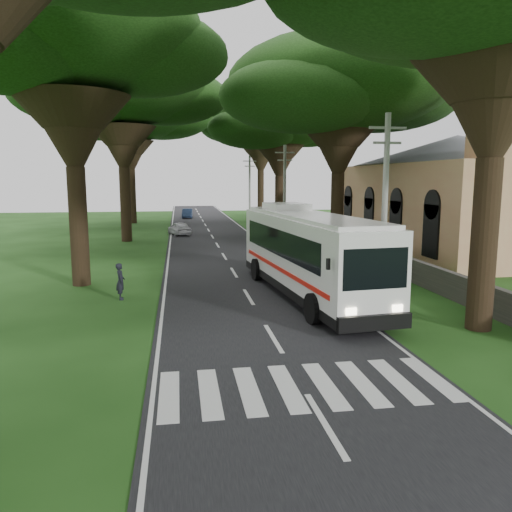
# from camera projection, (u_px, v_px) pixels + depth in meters

# --- Properties ---
(ground) EXTENTS (140.00, 140.00, 0.00)m
(ground) POSITION_uv_depth(u_px,v_px,m) (286.00, 360.00, 14.85)
(ground) COLOR #1A4012
(ground) RESTS_ON ground
(road) EXTENTS (8.00, 120.00, 0.04)m
(road) POSITION_uv_depth(u_px,v_px,m) (218.00, 247.00, 39.25)
(road) COLOR black
(road) RESTS_ON ground
(crosswalk) EXTENTS (8.00, 3.00, 0.01)m
(crosswalk) POSITION_uv_depth(u_px,v_px,m) (302.00, 388.00, 12.89)
(crosswalk) COLOR silver
(crosswalk) RESTS_ON ground
(property_wall) EXTENTS (0.35, 50.00, 1.20)m
(property_wall) POSITION_uv_depth(u_px,v_px,m) (333.00, 239.00, 39.55)
(property_wall) COLOR #383533
(property_wall) RESTS_ON ground
(church) EXTENTS (14.00, 24.00, 11.60)m
(church) POSITION_uv_depth(u_px,v_px,m) (456.00, 184.00, 37.84)
(church) COLOR tan
(church) RESTS_ON ground
(pole_near) EXTENTS (1.60, 0.24, 8.00)m
(pole_near) POSITION_uv_depth(u_px,v_px,m) (385.00, 207.00, 20.90)
(pole_near) COLOR gray
(pole_near) RESTS_ON ground
(pole_mid) EXTENTS (1.60, 0.24, 8.00)m
(pole_mid) POSITION_uv_depth(u_px,v_px,m) (285.00, 193.00, 40.42)
(pole_mid) COLOR gray
(pole_mid) RESTS_ON ground
(pole_far) EXTENTS (1.60, 0.24, 8.00)m
(pole_far) POSITION_uv_depth(u_px,v_px,m) (250.00, 188.00, 59.95)
(pole_far) COLOR gray
(pole_far) RESTS_ON ground
(tree_l_mida) EXTENTS (12.84, 12.84, 14.85)m
(tree_l_mida) POSITION_uv_depth(u_px,v_px,m) (68.00, 37.00, 23.51)
(tree_l_mida) COLOR black
(tree_l_mida) RESTS_ON ground
(tree_l_midb) EXTENTS (15.05, 15.05, 16.08)m
(tree_l_midb) POSITION_uv_depth(u_px,v_px,m) (121.00, 87.00, 41.03)
(tree_l_midb) COLOR black
(tree_l_midb) RESTS_ON ground
(tree_l_far) EXTENTS (16.27, 16.27, 16.61)m
(tree_l_far) POSITION_uv_depth(u_px,v_px,m) (129.00, 112.00, 58.40)
(tree_l_far) COLOR black
(tree_l_far) RESTS_ON ground
(tree_r_mida) EXTENTS (15.34, 15.34, 14.90)m
(tree_r_mida) POSITION_uv_depth(u_px,v_px,m) (340.00, 86.00, 33.81)
(tree_r_mida) COLOR black
(tree_r_mida) RESTS_ON ground
(tree_r_midb) EXTENTS (13.81, 13.81, 14.35)m
(tree_r_midb) POSITION_uv_depth(u_px,v_px,m) (280.00, 120.00, 51.35)
(tree_r_midb) COLOR black
(tree_r_midb) RESTS_ON ground
(tree_r_far) EXTENTS (15.57, 15.57, 16.62)m
(tree_r_far) POSITION_uv_depth(u_px,v_px,m) (261.00, 121.00, 68.78)
(tree_r_far) COLOR black
(tree_r_far) RESTS_ON ground
(coach_bus) EXTENTS (3.97, 13.03, 3.78)m
(coach_bus) POSITION_uv_depth(u_px,v_px,m) (307.00, 252.00, 22.66)
(coach_bus) COLOR silver
(coach_bus) RESTS_ON ground
(distant_car_a) EXTENTS (2.46, 3.98, 1.26)m
(distant_car_a) POSITION_uv_depth(u_px,v_px,m) (179.00, 228.00, 47.39)
(distant_car_a) COLOR #A5A5A9
(distant_car_a) RESTS_ON road
(distant_car_b) EXTENTS (1.56, 3.87, 1.25)m
(distant_car_b) POSITION_uv_depth(u_px,v_px,m) (187.00, 213.00, 67.79)
(distant_car_b) COLOR navy
(distant_car_b) RESTS_ON road
(pedestrian) EXTENTS (0.49, 0.66, 1.64)m
(pedestrian) POSITION_uv_depth(u_px,v_px,m) (120.00, 281.00, 22.16)
(pedestrian) COLOR black
(pedestrian) RESTS_ON ground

